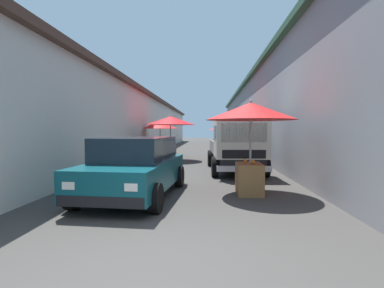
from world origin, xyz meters
The scene contains 12 objects.
ground centered at (13.50, 0.00, 0.00)m, with size 90.00×90.00×0.00m, color #3D3A38.
building_left_whitewash centered at (15.75, 6.86, 2.07)m, with size 49.80×7.50×4.11m.
building_right_concrete centered at (15.75, -6.86, 2.62)m, with size 49.80×7.50×5.23m.
fruit_stall_far_right centered at (12.60, -2.02, 1.67)m, with size 2.74×2.74×2.15m.
fruit_stall_near_left centered at (4.39, -1.69, 1.82)m, with size 2.28×2.28×2.40m.
fruit_stall_near_right centered at (12.35, 1.43, 1.94)m, with size 2.63×2.63×2.45m.
fruit_stall_far_left centered at (14.63, 2.35, 1.67)m, with size 2.18×2.18×2.28m.
hatchback_car centered at (3.96, 1.16, 0.74)m, with size 4.02×2.15×1.45m.
delivery_truck centered at (7.72, -1.69, 1.04)m, with size 5.00×2.15×2.08m.
vendor_by_crates centered at (17.79, -1.46, 0.94)m, with size 0.65×0.23×1.62m.
parked_scooter centered at (15.42, -2.06, 0.45)m, with size 1.69×0.37×1.14m.
plastic_stool centered at (6.96, 1.94, 0.33)m, with size 0.30×0.30×0.43m.
Camera 1 is at (-2.94, -0.64, 1.63)m, focal length 26.86 mm.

